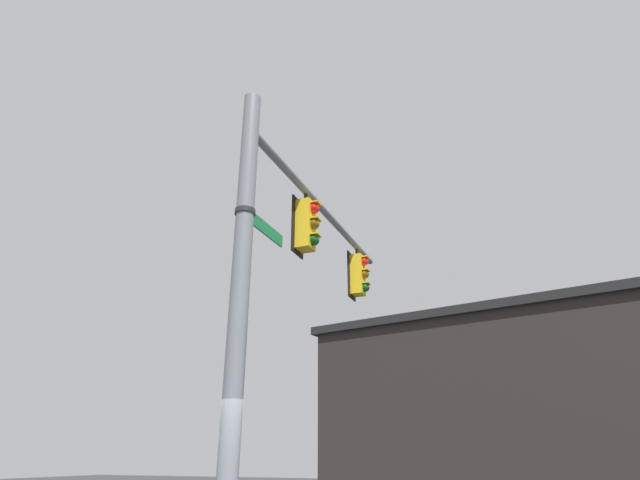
% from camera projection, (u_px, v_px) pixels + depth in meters
% --- Properties ---
extents(signal_pole, '(0.28, 0.28, 7.52)m').
position_uv_depth(signal_pole, '(239.00, 308.00, 7.16)').
color(signal_pole, slate).
rests_on(signal_pole, ground).
extents(mast_arm, '(6.67, 0.31, 0.16)m').
position_uv_depth(mast_arm, '(325.00, 213.00, 11.21)').
color(mast_arm, slate).
extents(traffic_light_nearest_pole, '(0.54, 0.49, 1.31)m').
position_uv_depth(traffic_light_nearest_pole, '(306.00, 225.00, 9.98)').
color(traffic_light_nearest_pole, black).
extents(traffic_light_mid_inner, '(0.54, 0.49, 1.31)m').
position_uv_depth(traffic_light_mid_inner, '(358.00, 275.00, 12.72)').
color(traffic_light_mid_inner, black).
extents(street_name_sign, '(1.43, 0.32, 0.22)m').
position_uv_depth(street_name_sign, '(256.00, 221.00, 8.06)').
color(street_name_sign, '#147238').
extents(storefront_building, '(11.00, 13.64, 6.52)m').
position_uv_depth(storefront_building, '(508.00, 414.00, 18.72)').
color(storefront_building, '#282321').
rests_on(storefront_building, ground).
extents(tree_by_storefront, '(3.65, 3.65, 6.66)m').
position_uv_depth(tree_by_storefront, '(415.00, 376.00, 20.41)').
color(tree_by_storefront, '#4C3823').
rests_on(tree_by_storefront, ground).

